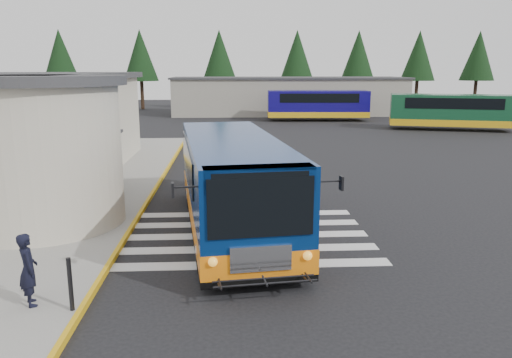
{
  "coord_description": "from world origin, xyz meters",
  "views": [
    {
      "loc": [
        -0.83,
        -15.77,
        5.16
      ],
      "look_at": [
        -0.01,
        -0.5,
        1.76
      ],
      "focal_mm": 35.0,
      "sensor_mm": 36.0,
      "label": 1
    }
  ],
  "objects_px": {
    "pedestrian_b": "(5,207)",
    "bollard": "(70,284)",
    "transit_bus": "(233,187)",
    "far_bus_a": "(318,104)",
    "far_bus_b": "(451,110)",
    "pedestrian_a": "(28,269)"
  },
  "relations": [
    {
      "from": "pedestrian_a",
      "to": "bollard",
      "type": "relative_size",
      "value": 1.38
    },
    {
      "from": "transit_bus",
      "to": "far_bus_b",
      "type": "distance_m",
      "value": 32.32
    },
    {
      "from": "far_bus_a",
      "to": "far_bus_b",
      "type": "bearing_deg",
      "value": -126.97
    },
    {
      "from": "bollard",
      "to": "far_bus_b",
      "type": "bearing_deg",
      "value": 55.06
    },
    {
      "from": "transit_bus",
      "to": "far_bus_a",
      "type": "xyz_separation_m",
      "value": [
        8.81,
        34.63,
        0.24
      ]
    },
    {
      "from": "transit_bus",
      "to": "far_bus_b",
      "type": "height_order",
      "value": "transit_bus"
    },
    {
      "from": "transit_bus",
      "to": "bollard",
      "type": "height_order",
      "value": "transit_bus"
    },
    {
      "from": "pedestrian_b",
      "to": "far_bus_a",
      "type": "xyz_separation_m",
      "value": [
        15.87,
        34.92,
        0.7
      ]
    },
    {
      "from": "bollard",
      "to": "far_bus_a",
      "type": "xyz_separation_m",
      "value": [
        12.28,
        40.25,
        0.94
      ]
    },
    {
      "from": "transit_bus",
      "to": "pedestrian_b",
      "type": "xyz_separation_m",
      "value": [
        -7.06,
        -0.3,
        -0.46
      ]
    },
    {
      "from": "pedestrian_a",
      "to": "far_bus_a",
      "type": "relative_size",
      "value": 0.16
    },
    {
      "from": "transit_bus",
      "to": "bollard",
      "type": "xyz_separation_m",
      "value": [
        -3.47,
        -5.62,
        -0.71
      ]
    },
    {
      "from": "far_bus_b",
      "to": "pedestrian_a",
      "type": "bearing_deg",
      "value": 159.96
    },
    {
      "from": "bollard",
      "to": "far_bus_a",
      "type": "height_order",
      "value": "far_bus_a"
    },
    {
      "from": "bollard",
      "to": "transit_bus",
      "type": "bearing_deg",
      "value": 58.33
    },
    {
      "from": "pedestrian_b",
      "to": "transit_bus",
      "type": "bearing_deg",
      "value": 67.73
    },
    {
      "from": "pedestrian_b",
      "to": "far_bus_b",
      "type": "xyz_separation_m",
      "value": [
        25.88,
        26.57,
        0.7
      ]
    },
    {
      "from": "pedestrian_b",
      "to": "far_bus_b",
      "type": "bearing_deg",
      "value": 111.08
    },
    {
      "from": "transit_bus",
      "to": "far_bus_a",
      "type": "bearing_deg",
      "value": 68.87
    },
    {
      "from": "bollard",
      "to": "far_bus_b",
      "type": "height_order",
      "value": "far_bus_b"
    },
    {
      "from": "pedestrian_b",
      "to": "far_bus_a",
      "type": "relative_size",
      "value": 0.16
    },
    {
      "from": "pedestrian_b",
      "to": "bollard",
      "type": "bearing_deg",
      "value": 9.36
    }
  ]
}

